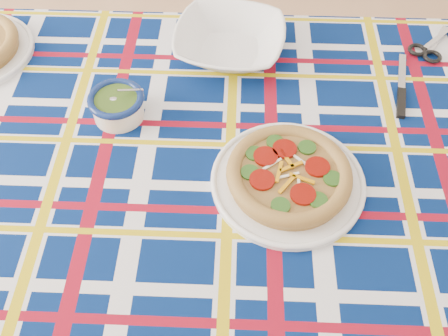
{
  "coord_description": "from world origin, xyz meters",
  "views": [
    {
      "loc": [
        0.64,
        -1.07,
        1.57
      ],
      "look_at": [
        0.67,
        -0.47,
        0.78
      ],
      "focal_mm": 40.0,
      "sensor_mm": 36.0,
      "label": 1
    }
  ],
  "objects_px": {
    "dining_table": "(189,186)",
    "main_focaccia_plate": "(289,175)",
    "serving_bowl": "(230,42)",
    "pesto_bowl": "(117,104)"
  },
  "relations": [
    {
      "from": "dining_table",
      "to": "main_focaccia_plate",
      "type": "bearing_deg",
      "value": -11.61
    },
    {
      "from": "dining_table",
      "to": "serving_bowl",
      "type": "height_order",
      "value": "serving_bowl"
    },
    {
      "from": "pesto_bowl",
      "to": "main_focaccia_plate",
      "type": "bearing_deg",
      "value": -29.73
    },
    {
      "from": "pesto_bowl",
      "to": "serving_bowl",
      "type": "relative_size",
      "value": 0.46
    },
    {
      "from": "main_focaccia_plate",
      "to": "pesto_bowl",
      "type": "relative_size",
      "value": 2.58
    },
    {
      "from": "pesto_bowl",
      "to": "dining_table",
      "type": "bearing_deg",
      "value": -43.48
    },
    {
      "from": "main_focaccia_plate",
      "to": "pesto_bowl",
      "type": "bearing_deg",
      "value": 150.27
    },
    {
      "from": "main_focaccia_plate",
      "to": "serving_bowl",
      "type": "distance_m",
      "value": 0.42
    },
    {
      "from": "dining_table",
      "to": "pesto_bowl",
      "type": "distance_m",
      "value": 0.24
    },
    {
      "from": "dining_table",
      "to": "main_focaccia_plate",
      "type": "relative_size",
      "value": 5.35
    }
  ]
}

